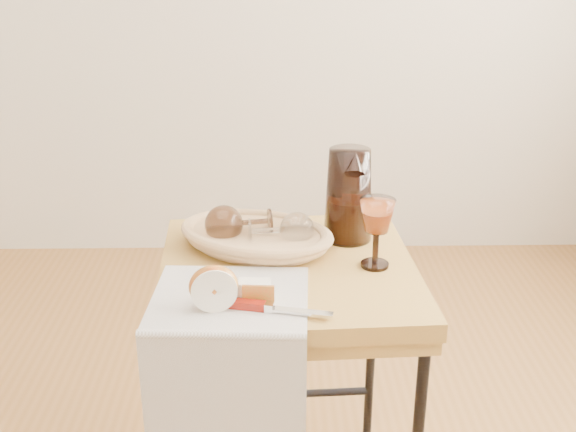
{
  "coord_description": "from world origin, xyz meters",
  "views": [
    {
      "loc": [
        0.35,
        -1.19,
        1.37
      ],
      "look_at": [
        0.37,
        0.17,
        0.82
      ],
      "focal_mm": 44.33,
      "sensor_mm": 36.0,
      "label": 1
    }
  ],
  "objects_px": {
    "tea_towel": "(230,299)",
    "goblet_lying_a": "(244,223)",
    "goblet_lying_b": "(277,230)",
    "pitcher": "(349,195)",
    "table_knife": "(273,307)",
    "side_table": "(288,398)",
    "wine_goblet": "(376,233)",
    "apple_half": "(214,286)",
    "bread_basket": "(256,239)"
  },
  "relations": [
    {
      "from": "tea_towel",
      "to": "goblet_lying_a",
      "type": "relative_size",
      "value": 2.14
    },
    {
      "from": "goblet_lying_b",
      "to": "tea_towel",
      "type": "bearing_deg",
      "value": -117.19
    },
    {
      "from": "pitcher",
      "to": "table_knife",
      "type": "bearing_deg",
      "value": -108.44
    },
    {
      "from": "table_knife",
      "to": "side_table",
      "type": "bearing_deg",
      "value": 94.59
    },
    {
      "from": "tea_towel",
      "to": "goblet_lying_b",
      "type": "xyz_separation_m",
      "value": [
        0.09,
        0.23,
        0.05
      ]
    },
    {
      "from": "goblet_lying_a",
      "to": "wine_goblet",
      "type": "xyz_separation_m",
      "value": [
        0.28,
        -0.11,
        0.02
      ]
    },
    {
      "from": "tea_towel",
      "to": "side_table",
      "type": "bearing_deg",
      "value": 56.56
    },
    {
      "from": "side_table",
      "to": "tea_towel",
      "type": "height_order",
      "value": "tea_towel"
    },
    {
      "from": "goblet_lying_a",
      "to": "goblet_lying_b",
      "type": "relative_size",
      "value": 1.12
    },
    {
      "from": "apple_half",
      "to": "table_knife",
      "type": "bearing_deg",
      "value": -18.47
    },
    {
      "from": "side_table",
      "to": "apple_half",
      "type": "distance_m",
      "value": 0.46
    },
    {
      "from": "tea_towel",
      "to": "table_knife",
      "type": "relative_size",
      "value": 1.49
    },
    {
      "from": "goblet_lying_a",
      "to": "goblet_lying_b",
      "type": "height_order",
      "value": "goblet_lying_a"
    },
    {
      "from": "pitcher",
      "to": "wine_goblet",
      "type": "height_order",
      "value": "pitcher"
    },
    {
      "from": "side_table",
      "to": "goblet_lying_b",
      "type": "bearing_deg",
      "value": 109.11
    },
    {
      "from": "pitcher",
      "to": "apple_half",
      "type": "distance_m",
      "value": 0.44
    },
    {
      "from": "table_knife",
      "to": "wine_goblet",
      "type": "bearing_deg",
      "value": 55.55
    },
    {
      "from": "side_table",
      "to": "goblet_lying_b",
      "type": "xyz_separation_m",
      "value": [
        -0.02,
        0.07,
        0.4
      ]
    },
    {
      "from": "tea_towel",
      "to": "bread_basket",
      "type": "distance_m",
      "value": 0.25
    },
    {
      "from": "tea_towel",
      "to": "pitcher",
      "type": "bearing_deg",
      "value": 51.76
    },
    {
      "from": "goblet_lying_b",
      "to": "apple_half",
      "type": "height_order",
      "value": "apple_half"
    },
    {
      "from": "tea_towel",
      "to": "bread_basket",
      "type": "bearing_deg",
      "value": 82.18
    },
    {
      "from": "side_table",
      "to": "apple_half",
      "type": "relative_size",
      "value": 7.44
    },
    {
      "from": "goblet_lying_a",
      "to": "bread_basket",
      "type": "bearing_deg",
      "value": 143.04
    },
    {
      "from": "side_table",
      "to": "bread_basket",
      "type": "distance_m",
      "value": 0.39
    },
    {
      "from": "goblet_lying_a",
      "to": "pitcher",
      "type": "distance_m",
      "value": 0.25
    },
    {
      "from": "pitcher",
      "to": "table_knife",
      "type": "xyz_separation_m",
      "value": [
        -0.17,
        -0.35,
        -0.09
      ]
    },
    {
      "from": "bread_basket",
      "to": "goblet_lying_b",
      "type": "bearing_deg",
      "value": -0.29
    },
    {
      "from": "tea_towel",
      "to": "bread_basket",
      "type": "height_order",
      "value": "bread_basket"
    },
    {
      "from": "goblet_lying_b",
      "to": "wine_goblet",
      "type": "xyz_separation_m",
      "value": [
        0.21,
        -0.08,
        0.03
      ]
    },
    {
      "from": "bread_basket",
      "to": "table_knife",
      "type": "bearing_deg",
      "value": -61.12
    },
    {
      "from": "goblet_lying_b",
      "to": "goblet_lying_a",
      "type": "bearing_deg",
      "value": 151.5
    },
    {
      "from": "tea_towel",
      "to": "apple_half",
      "type": "xyz_separation_m",
      "value": [
        -0.03,
        -0.04,
        0.05
      ]
    },
    {
      "from": "side_table",
      "to": "pitcher",
      "type": "distance_m",
      "value": 0.5
    },
    {
      "from": "side_table",
      "to": "apple_half",
      "type": "height_order",
      "value": "apple_half"
    },
    {
      "from": "goblet_lying_a",
      "to": "wine_goblet",
      "type": "distance_m",
      "value": 0.31
    },
    {
      "from": "bread_basket",
      "to": "apple_half",
      "type": "xyz_separation_m",
      "value": [
        -0.07,
        -0.28,
        0.03
      ]
    },
    {
      "from": "bread_basket",
      "to": "goblet_lying_a",
      "type": "bearing_deg",
      "value": 174.94
    },
    {
      "from": "goblet_lying_a",
      "to": "side_table",
      "type": "bearing_deg",
      "value": 123.93
    },
    {
      "from": "pitcher",
      "to": "table_knife",
      "type": "relative_size",
      "value": 1.25
    },
    {
      "from": "goblet_lying_a",
      "to": "apple_half",
      "type": "bearing_deg",
      "value": 70.9
    },
    {
      "from": "goblet_lying_b",
      "to": "pitcher",
      "type": "distance_m",
      "value": 0.19
    },
    {
      "from": "side_table",
      "to": "pitcher",
      "type": "height_order",
      "value": "pitcher"
    },
    {
      "from": "bread_basket",
      "to": "pitcher",
      "type": "relative_size",
      "value": 1.24
    },
    {
      "from": "wine_goblet",
      "to": "pitcher",
      "type": "bearing_deg",
      "value": 106.61
    },
    {
      "from": "apple_half",
      "to": "side_table",
      "type": "bearing_deg",
      "value": 45.37
    },
    {
      "from": "goblet_lying_b",
      "to": "side_table",
      "type": "bearing_deg",
      "value": -75.76
    },
    {
      "from": "side_table",
      "to": "tea_towel",
      "type": "bearing_deg",
      "value": -126.31
    },
    {
      "from": "table_knife",
      "to": "goblet_lying_a",
      "type": "bearing_deg",
      "value": 114.89
    },
    {
      "from": "wine_goblet",
      "to": "goblet_lying_b",
      "type": "bearing_deg",
      "value": 158.83
    }
  ]
}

